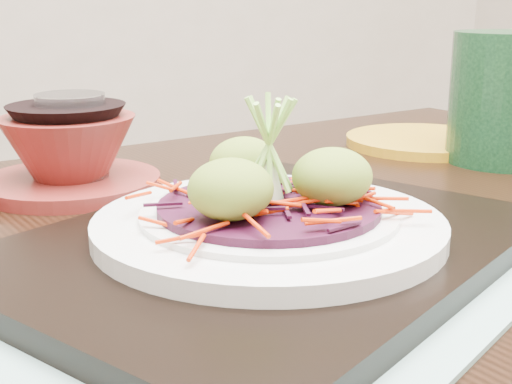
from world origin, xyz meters
name	(u,v)px	position (x,y,z in m)	size (l,w,h in m)	color
dining_table	(276,374)	(-0.06, -0.06, 0.67)	(1.35, 1.00, 0.77)	black
placemat	(268,261)	(-0.08, -0.08, 0.78)	(0.43, 0.34, 0.00)	#86AEA1
serving_tray	(269,247)	(-0.08, -0.08, 0.79)	(0.37, 0.28, 0.02)	black
white_plate	(269,224)	(-0.08, -0.08, 0.80)	(0.24, 0.24, 0.02)	silver
cabbage_bed	(269,207)	(-0.08, -0.08, 0.81)	(0.15, 0.15, 0.01)	#380B20
carrot_julienne	(269,197)	(-0.08, -0.08, 0.82)	(0.19, 0.19, 0.01)	red
guacamole_scoops	(269,177)	(-0.08, -0.08, 0.84)	(0.13, 0.12, 0.04)	olive
scallion_garnish	(269,150)	(-0.08, -0.08, 0.86)	(0.06, 0.06, 0.08)	#91D053
water_glass	(73,142)	(-0.16, 0.18, 0.82)	(0.06, 0.06, 0.09)	white
terracotta_bowl_set	(70,157)	(-0.16, 0.18, 0.81)	(0.22, 0.22, 0.07)	maroon
yellow_plate	(424,141)	(0.28, 0.20, 0.78)	(0.19, 0.19, 0.01)	#AD7A13
green_jar	(506,98)	(0.30, 0.09, 0.85)	(0.12, 0.12, 0.14)	#163E1C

